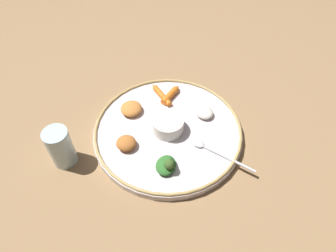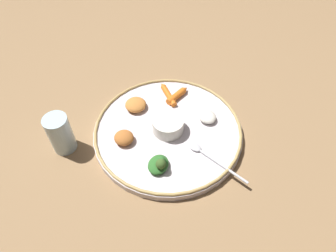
{
  "view_description": "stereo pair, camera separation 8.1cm",
  "coord_description": "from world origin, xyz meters",
  "px_view_note": "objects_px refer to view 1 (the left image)",
  "views": [
    {
      "loc": [
        -0.01,
        -0.52,
        0.66
      ],
      "look_at": [
        0.0,
        0.0,
        0.04
      ],
      "focal_mm": 32.62,
      "sensor_mm": 36.0,
      "label": 1
    },
    {
      "loc": [
        0.07,
        -0.51,
        0.66
      ],
      "look_at": [
        0.0,
        0.0,
        0.04
      ],
      "focal_mm": 32.62,
      "sensor_mm": 36.0,
      "label": 2
    }
  ],
  "objects_px": {
    "center_bowl": "(168,124)",
    "spoon": "(213,151)",
    "drinking_glass": "(61,149)",
    "carrot_near_spoon": "(171,94)",
    "greens_pile": "(167,165)",
    "carrot_outer": "(161,94)"
  },
  "relations": [
    {
      "from": "carrot_near_spoon",
      "to": "spoon",
      "type": "bearing_deg",
      "value": -63.3
    },
    {
      "from": "spoon",
      "to": "carrot_outer",
      "type": "height_order",
      "value": "carrot_outer"
    },
    {
      "from": "drinking_glass",
      "to": "carrot_near_spoon",
      "type": "bearing_deg",
      "value": 36.34
    },
    {
      "from": "center_bowl",
      "to": "spoon",
      "type": "distance_m",
      "value": 0.14
    },
    {
      "from": "greens_pile",
      "to": "carrot_outer",
      "type": "xyz_separation_m",
      "value": [
        -0.01,
        0.25,
        -0.01
      ]
    },
    {
      "from": "greens_pile",
      "to": "carrot_outer",
      "type": "distance_m",
      "value": 0.25
    },
    {
      "from": "center_bowl",
      "to": "drinking_glass",
      "type": "distance_m",
      "value": 0.27
    },
    {
      "from": "carrot_near_spoon",
      "to": "carrot_outer",
      "type": "distance_m",
      "value": 0.03
    },
    {
      "from": "spoon",
      "to": "greens_pile",
      "type": "height_order",
      "value": "greens_pile"
    },
    {
      "from": "greens_pile",
      "to": "drinking_glass",
      "type": "height_order",
      "value": "drinking_glass"
    },
    {
      "from": "carrot_outer",
      "to": "drinking_glass",
      "type": "height_order",
      "value": "drinking_glass"
    },
    {
      "from": "drinking_glass",
      "to": "carrot_outer",
      "type": "bearing_deg",
      "value": 39.63
    },
    {
      "from": "greens_pile",
      "to": "spoon",
      "type": "bearing_deg",
      "value": 21.41
    },
    {
      "from": "carrot_outer",
      "to": "greens_pile",
      "type": "bearing_deg",
      "value": -87.39
    },
    {
      "from": "center_bowl",
      "to": "carrot_near_spoon",
      "type": "bearing_deg",
      "value": 84.74
    },
    {
      "from": "greens_pile",
      "to": "carrot_near_spoon",
      "type": "bearing_deg",
      "value": 85.96
    },
    {
      "from": "greens_pile",
      "to": "carrot_outer",
      "type": "height_order",
      "value": "greens_pile"
    },
    {
      "from": "greens_pile",
      "to": "carrot_near_spoon",
      "type": "height_order",
      "value": "greens_pile"
    },
    {
      "from": "drinking_glass",
      "to": "spoon",
      "type": "bearing_deg",
      "value": 0.35
    },
    {
      "from": "greens_pile",
      "to": "drinking_glass",
      "type": "bearing_deg",
      "value": 170.31
    },
    {
      "from": "spoon",
      "to": "drinking_glass",
      "type": "relative_size",
      "value": 1.39
    },
    {
      "from": "carrot_near_spoon",
      "to": "drinking_glass",
      "type": "height_order",
      "value": "drinking_glass"
    }
  ]
}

